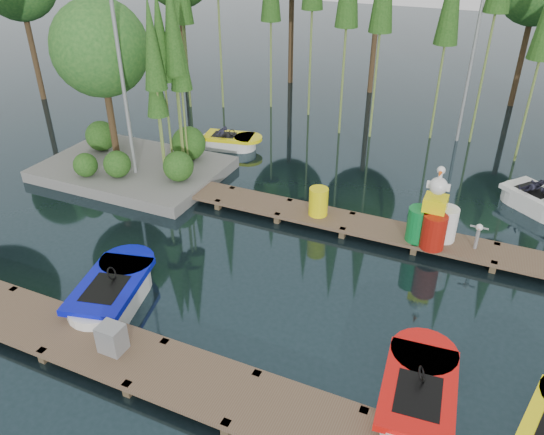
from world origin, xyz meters
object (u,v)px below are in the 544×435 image
at_px(boat_yellow_far, 230,141).
at_px(drum_cluster, 433,221).
at_px(boat_red, 418,396).
at_px(utility_cabinet, 112,338).
at_px(island, 120,82).
at_px(yellow_barrel, 318,202).
at_px(boat_blue, 113,292).

xyz_separation_m(boat_yellow_far, drum_cluster, (8.45, -4.23, 0.69)).
relative_size(boat_red, utility_cabinet, 4.92).
distance_m(island, drum_cluster, 10.95).
height_order(boat_yellow_far, yellow_barrel, yellow_barrel).
distance_m(boat_red, boat_yellow_far, 13.35).
bearing_deg(boat_red, drum_cluster, 92.62).
distance_m(boat_blue, boat_red, 7.18).
bearing_deg(island, utility_cabinet, -54.80).
distance_m(boat_red, drum_cluster, 5.56).
xyz_separation_m(island, boat_blue, (4.24, -6.28, -2.89)).
bearing_deg(boat_red, utility_cabinet, -171.97).
distance_m(boat_blue, utility_cabinet, 1.99).
xyz_separation_m(yellow_barrel, drum_cluster, (3.29, -0.16, 0.23)).
bearing_deg(utility_cabinet, boat_red, 13.05).
bearing_deg(drum_cluster, utility_cabinet, -127.17).
distance_m(boat_blue, drum_cluster, 8.39).
xyz_separation_m(boat_blue, boat_yellow_far, (-2.00, 9.56, -0.03)).
xyz_separation_m(island, utility_cabinet, (5.50, -7.79, -2.58)).
height_order(yellow_barrel, drum_cluster, drum_cluster).
bearing_deg(drum_cluster, boat_yellow_far, 153.39).
xyz_separation_m(island, boat_red, (11.42, -6.42, -2.90)).
height_order(boat_red, yellow_barrel, yellow_barrel).
distance_m(yellow_barrel, drum_cluster, 3.30).
bearing_deg(boat_yellow_far, utility_cabinet, -64.60).
relative_size(boat_blue, boat_yellow_far, 1.24).
distance_m(boat_blue, boat_yellow_far, 9.77).
relative_size(island, boat_yellow_far, 2.61).
bearing_deg(boat_red, boat_yellow_far, 128.39).
height_order(island, boat_blue, island).
xyz_separation_m(utility_cabinet, drum_cluster, (5.19, 6.84, 0.34)).
xyz_separation_m(boat_blue, boat_red, (7.18, -0.14, -0.01)).
bearing_deg(boat_red, boat_blue, 173.89).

